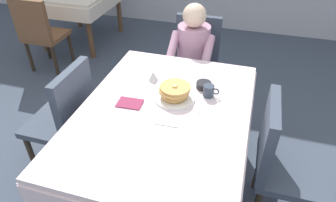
% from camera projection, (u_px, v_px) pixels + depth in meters
% --- Properties ---
extents(ground_plane, '(14.00, 14.00, 0.00)m').
position_uv_depth(ground_plane, '(164.00, 184.00, 2.41)').
color(ground_plane, '#3D4756').
extents(dining_table_main, '(1.12, 1.52, 0.74)m').
position_uv_depth(dining_table_main, '(164.00, 121.00, 2.02)').
color(dining_table_main, silver).
rests_on(dining_table_main, ground).
extents(chair_diner, '(0.44, 0.45, 0.93)m').
position_uv_depth(chair_diner, '(195.00, 58.00, 3.01)').
color(chair_diner, '#384251').
rests_on(chair_diner, ground).
extents(diner_person, '(0.40, 0.43, 1.12)m').
position_uv_depth(diner_person, '(192.00, 52.00, 2.81)').
color(diner_person, '#B2849E').
rests_on(diner_person, ground).
extents(chair_right_side, '(0.45, 0.44, 0.93)m').
position_uv_depth(chair_right_side, '(279.00, 158.00, 1.92)').
color(chair_right_side, '#384251').
rests_on(chair_right_side, ground).
extents(chair_left_side, '(0.45, 0.44, 0.93)m').
position_uv_depth(chair_left_side, '(67.00, 115.00, 2.27)').
color(chair_left_side, '#384251').
rests_on(chair_left_side, ground).
extents(plate_breakfast, '(0.28, 0.28, 0.02)m').
position_uv_depth(plate_breakfast, '(175.00, 98.00, 2.08)').
color(plate_breakfast, white).
rests_on(plate_breakfast, dining_table_main).
extents(breakfast_stack, '(0.21, 0.22, 0.09)m').
position_uv_depth(breakfast_stack, '(175.00, 91.00, 2.05)').
color(breakfast_stack, tan).
rests_on(breakfast_stack, plate_breakfast).
extents(cup_coffee, '(0.11, 0.08, 0.08)m').
position_uv_depth(cup_coffee, '(209.00, 91.00, 2.08)').
color(cup_coffee, '#333D4C').
rests_on(cup_coffee, dining_table_main).
extents(bowl_butter, '(0.11, 0.11, 0.04)m').
position_uv_depth(bowl_butter, '(204.00, 85.00, 2.18)').
color(bowl_butter, black).
rests_on(bowl_butter, dining_table_main).
extents(syrup_pitcher, '(0.08, 0.08, 0.07)m').
position_uv_depth(syrup_pitcher, '(153.00, 76.00, 2.25)').
color(syrup_pitcher, silver).
rests_on(syrup_pitcher, dining_table_main).
extents(fork_left_of_plate, '(0.03, 0.18, 0.00)m').
position_uv_depth(fork_left_of_plate, '(148.00, 96.00, 2.11)').
color(fork_left_of_plate, silver).
rests_on(fork_left_of_plate, dining_table_main).
extents(knife_right_of_plate, '(0.02, 0.20, 0.00)m').
position_uv_depth(knife_right_of_plate, '(201.00, 105.00, 2.02)').
color(knife_right_of_plate, silver).
rests_on(knife_right_of_plate, dining_table_main).
extents(spoon_near_edge, '(0.15, 0.02, 0.00)m').
position_uv_depth(spoon_near_edge, '(166.00, 125.00, 1.85)').
color(spoon_near_edge, silver).
rests_on(spoon_near_edge, dining_table_main).
extents(napkin_folded, '(0.18, 0.13, 0.01)m').
position_uv_depth(napkin_folded, '(130.00, 103.00, 2.03)').
color(napkin_folded, '#8C2D4C').
rests_on(napkin_folded, dining_table_main).
extents(background_chair_empty, '(0.44, 0.45, 0.93)m').
position_uv_depth(background_chair_empty, '(40.00, 31.00, 3.56)').
color(background_chair_empty, brown).
rests_on(background_chair_empty, ground).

